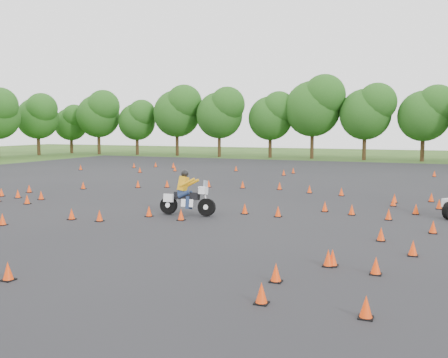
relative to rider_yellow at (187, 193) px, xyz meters
name	(u,v)px	position (x,y,z in m)	size (l,w,h in m)	color
ground	(190,215)	(0.05, 0.16, -0.99)	(140.00, 140.00, 0.00)	#2D5119
asphalt_pad	(238,197)	(0.05, 6.16, -0.98)	(62.00, 62.00, 0.00)	black
treeline	(349,120)	(1.78, 35.11, 3.62)	(86.88, 32.51, 10.72)	#214F16
traffic_cones	(234,194)	(-0.02, 5.70, -0.76)	(36.02, 33.03, 0.45)	#FF400A
rider_yellow	(187,193)	(0.00, 0.00, 0.00)	(2.55, 0.78, 1.97)	orange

